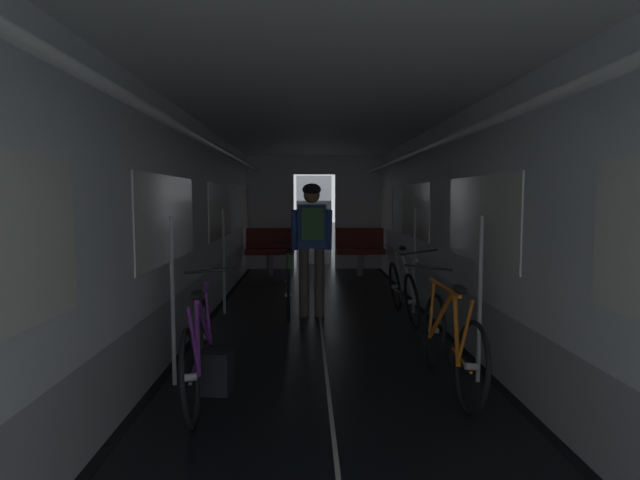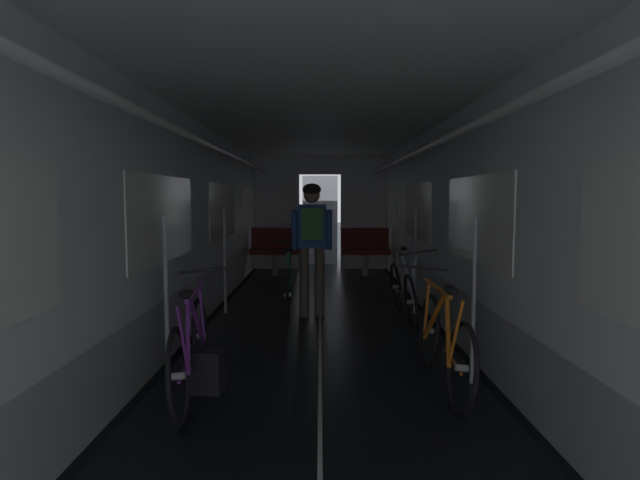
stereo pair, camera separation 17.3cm
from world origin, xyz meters
name	(u,v)px [view 2 (the right image)]	position (x,y,z in m)	size (l,w,h in m)	color
train_car_shell	(320,184)	(0.00, 3.60, 1.70)	(3.14, 12.34, 2.57)	black
bench_seat_far_left	(275,247)	(-0.90, 8.07, 0.57)	(0.98, 0.51, 0.95)	gray
bench_seat_far_right	(365,247)	(0.90, 8.07, 0.57)	(0.98, 0.51, 0.95)	gray
bicycle_orange	(443,342)	(1.00, 2.00, 0.38)	(0.44, 1.69, 0.95)	black
bicycle_silver	(403,290)	(1.06, 4.34, 0.38)	(0.44, 1.69, 0.96)	black
bicycle_purple	(191,348)	(-1.00, 1.83, 0.38)	(0.44, 1.69, 0.95)	black
person_cyclist_aisle	(312,235)	(-0.10, 4.49, 1.07)	(0.54, 0.40, 1.73)	brown
bicycle_green_in_aisle	(289,284)	(-0.42, 4.76, 0.38)	(0.44, 1.69, 0.93)	black
backpack_on_floor	(207,371)	(-0.90, 1.91, 0.17)	(0.26, 0.20, 0.34)	black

